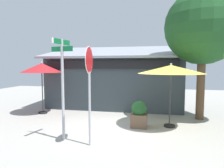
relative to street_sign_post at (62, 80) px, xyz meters
The scene contains 8 objects.
ground_plane 2.93m from the street_sign_post, 55.92° to the left, with size 28.00×28.00×0.10m, color #9E9B93.
cafe_building 6.34m from the street_sign_post, 84.25° to the left, with size 7.99×4.73×3.76m.
street_sign_post is the anchor object (origin of this frame).
stop_sign 1.02m from the street_sign_post, 14.48° to the right, with size 0.07×0.81×3.00m.
patio_umbrella_crimson_left 4.23m from the street_sign_post, 128.78° to the left, with size 2.05×2.05×2.62m.
patio_umbrella_mustard_center 4.15m from the street_sign_post, 31.81° to the left, with size 2.57×2.57×2.52m.
shade_tree 6.61m from the street_sign_post, 35.04° to the left, with size 3.64×3.32×5.79m.
sidewalk_planter 3.36m from the street_sign_post, 39.86° to the left, with size 0.64×0.64×1.04m.
Camera 1 is at (1.67, -7.86, 2.44)m, focal length 32.92 mm.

